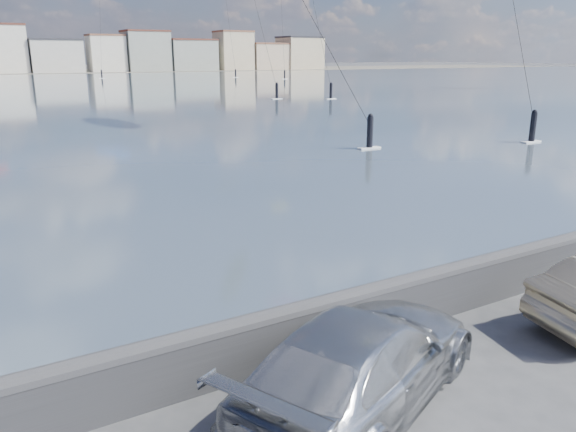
% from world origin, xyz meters
% --- Properties ---
extents(seawall, '(400.00, 0.36, 1.08)m').
position_xyz_m(seawall, '(0.00, 2.70, 0.58)').
color(seawall, '#28282B').
rests_on(seawall, ground).
extents(car_silver, '(5.53, 4.00, 1.49)m').
position_xyz_m(car_silver, '(0.56, 1.09, 0.74)').
color(car_silver, '#A7A9AD').
rests_on(car_silver, ground).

